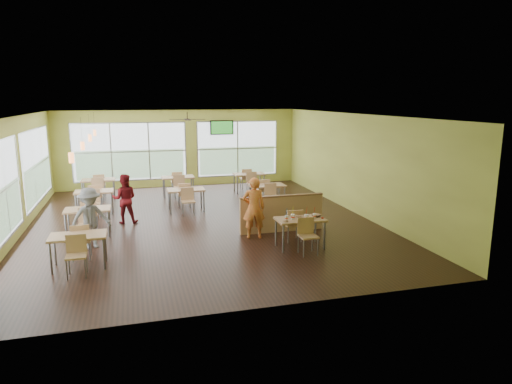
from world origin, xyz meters
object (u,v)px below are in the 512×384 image
half_wall_divider (282,213)px  man_plaid (254,208)px  food_basket (316,215)px  main_table (300,223)px

half_wall_divider → man_plaid: size_ratio=1.45×
half_wall_divider → food_basket: half_wall_divider is taller
food_basket → main_table: bearing=-171.5°
main_table → man_plaid: 1.42m
man_plaid → main_table: bearing=139.6°
main_table → half_wall_divider: bearing=90.0°
main_table → food_basket: bearing=8.5°
food_basket → half_wall_divider: bearing=108.3°
half_wall_divider → man_plaid: (-0.91, -0.38, 0.30)m
main_table → half_wall_divider: size_ratio=0.63×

